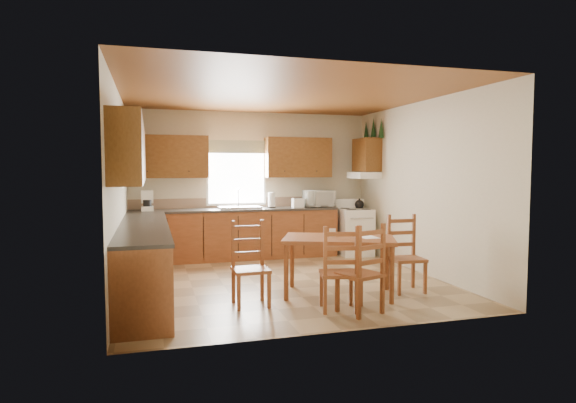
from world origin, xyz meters
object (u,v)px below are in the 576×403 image
object	(u,v)px
stove	(355,232)
chair_near_right	(339,268)
chair_far_right	(407,254)
chair_far_left	(251,264)
microwave	(319,199)
chair_near_left	(360,268)
dining_table	(339,266)

from	to	relation	value
stove	chair_near_right	distance (m)	3.62
stove	chair_far_right	world-z (taller)	chair_far_right
chair_near_right	chair_far_left	xyz separation A→B (m)	(-0.95, 0.46, 0.01)
microwave	chair_near_right	world-z (taller)	microwave
chair_near_left	chair_far_left	bearing A→B (deg)	-48.38
chair_near_right	chair_far_left	bearing A→B (deg)	-12.89
stove	chair_far_right	size ratio (longest dim) A/B	0.85
chair_far_left	chair_near_left	bearing A→B (deg)	-29.86
dining_table	chair_far_right	xyz separation A→B (m)	(0.94, -0.08, 0.13)
microwave	dining_table	xyz separation A→B (m)	(-0.74, -2.86, -0.70)
chair_near_left	chair_near_right	xyz separation A→B (m)	(-0.19, 0.17, -0.02)
dining_table	chair_near_right	size ratio (longest dim) A/B	1.42
microwave	chair_near_right	size ratio (longest dim) A/B	0.52
chair_far_right	dining_table	bearing A→B (deg)	179.04
chair_far_left	chair_near_right	bearing A→B (deg)	-26.90
chair_far_left	chair_far_right	size ratio (longest dim) A/B	0.99
microwave	chair_far_right	xyz separation A→B (m)	(0.20, -2.95, -0.57)
stove	chair_far_right	xyz separation A→B (m)	(-0.45, -2.69, 0.08)
stove	chair_near_right	size ratio (longest dim) A/B	0.87
chair_near_left	chair_far_right	bearing A→B (deg)	-164.61
stove	microwave	size ratio (longest dim) A/B	1.66
chair_near_right	stove	bearing A→B (deg)	-104.15
chair_near_right	chair_far_right	size ratio (longest dim) A/B	0.98
stove	chair_far_left	distance (m)	3.79
dining_table	chair_far_left	xyz separation A→B (m)	(-1.20, -0.16, 0.12)
chair_near_right	microwave	bearing A→B (deg)	-93.16
stove	chair_far_left	xyz separation A→B (m)	(-2.59, -2.77, 0.07)
dining_table	microwave	bearing A→B (deg)	97.98
chair_near_left	chair_far_right	size ratio (longest dim) A/B	1.01
microwave	chair_near_right	xyz separation A→B (m)	(-1.00, -3.48, -0.58)
microwave	chair_far_left	distance (m)	3.64
microwave	chair_near_left	distance (m)	3.78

